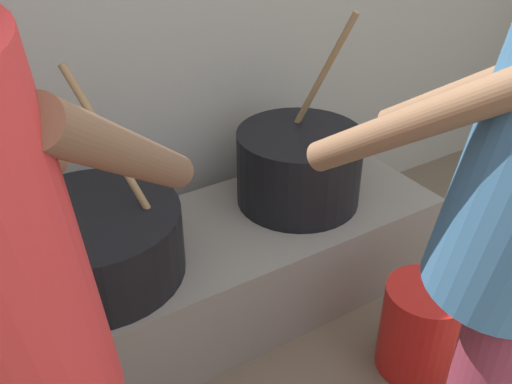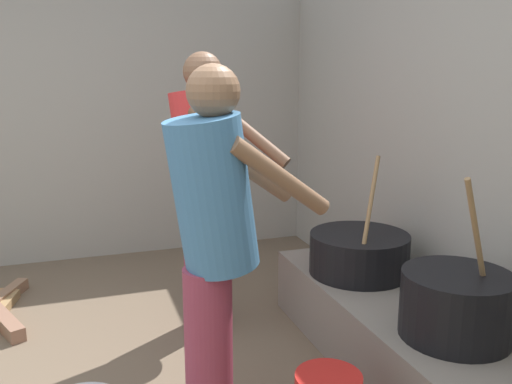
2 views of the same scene
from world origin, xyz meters
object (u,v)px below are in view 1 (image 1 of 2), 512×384
(cooking_pot_secondary, at_px, (95,243))
(bucket_red_plastic, at_px, (420,328))
(cooking_pot_main, at_px, (299,167))
(cook_in_red_shirt, at_px, (0,363))

(cooking_pot_secondary, height_order, bucket_red_plastic, cooking_pot_secondary)
(cooking_pot_main, bearing_deg, bucket_red_plastic, -84.20)
(cooking_pot_main, height_order, bucket_red_plastic, cooking_pot_main)
(cooking_pot_secondary, height_order, cook_in_red_shirt, cook_in_red_shirt)
(cooking_pot_main, relative_size, bucket_red_plastic, 2.17)
(cooking_pot_secondary, bearing_deg, cook_in_red_shirt, -113.03)
(cooking_pot_main, xyz_separation_m, cook_in_red_shirt, (-1.17, -0.84, 0.41))
(bucket_red_plastic, bearing_deg, cooking_pot_main, 95.80)
(cooking_pot_main, height_order, cooking_pot_secondary, cooking_pot_main)
(bucket_red_plastic, bearing_deg, cooking_pot_secondary, 144.85)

